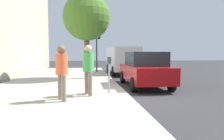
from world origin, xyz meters
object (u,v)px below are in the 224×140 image
object	(u,v)px
pedestrian_at_meter	(88,65)
parked_sedan_near	(144,69)
pedestrian_bystander	(62,68)
parking_meter	(109,67)
traffic_signal	(98,43)
parked_van_far	(122,59)
street_tree	(86,18)

from	to	relation	value
pedestrian_at_meter	parked_sedan_near	world-z (taller)	pedestrian_at_meter
pedestrian_bystander	parking_meter	bearing A→B (deg)	9.20
pedestrian_at_meter	pedestrian_bystander	size ratio (longest dim) A/B	1.03
parking_meter	pedestrian_bystander	bearing A→B (deg)	123.46
traffic_signal	parked_van_far	bearing A→B (deg)	-110.44
parked_van_far	traffic_signal	bearing A→B (deg)	69.56
parking_meter	traffic_signal	size ratio (longest dim) A/B	0.39
pedestrian_at_meter	traffic_signal	world-z (taller)	traffic_signal
parking_meter	street_tree	xyz separation A→B (m)	(4.88, 0.84, 2.73)
pedestrian_at_meter	traffic_signal	xyz separation A→B (m)	(9.79, -0.91, 1.32)
parked_van_far	street_tree	xyz separation A→B (m)	(-3.84, 2.90, 2.64)
parking_meter	traffic_signal	distance (m)	9.56
parked_sedan_near	traffic_signal	size ratio (longest dim) A/B	1.23
parking_meter	pedestrian_bystander	xyz separation A→B (m)	(-1.11, 1.68, 0.05)
street_tree	pedestrian_bystander	bearing A→B (deg)	172.04
pedestrian_at_meter	street_tree	distance (m)	5.85
parked_sedan_near	parked_van_far	world-z (taller)	parked_van_far
parking_meter	traffic_signal	bearing A→B (deg)	-0.63
parking_meter	pedestrian_at_meter	distance (m)	0.88
parked_sedan_near	traffic_signal	distance (m)	7.74
parking_meter	parked_van_far	size ratio (longest dim) A/B	0.27
parking_meter	pedestrian_at_meter	size ratio (longest dim) A/B	0.76
pedestrian_bystander	street_tree	world-z (taller)	street_tree
parked_sedan_near	traffic_signal	world-z (taller)	traffic_signal
pedestrian_at_meter	parked_sedan_near	size ratio (longest dim) A/B	0.42
street_tree	traffic_signal	world-z (taller)	street_tree
pedestrian_at_meter	street_tree	bearing A→B (deg)	71.96
parking_meter	pedestrian_at_meter	xyz separation A→B (m)	(-0.34, 0.81, 0.09)
pedestrian_bystander	parked_sedan_near	size ratio (longest dim) A/B	0.41
pedestrian_bystander	traffic_signal	xyz separation A→B (m)	(10.56, -1.78, 1.35)
traffic_signal	pedestrian_at_meter	bearing A→B (deg)	174.67
parking_meter	parked_sedan_near	xyz separation A→B (m)	(2.16, -2.06, -0.27)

